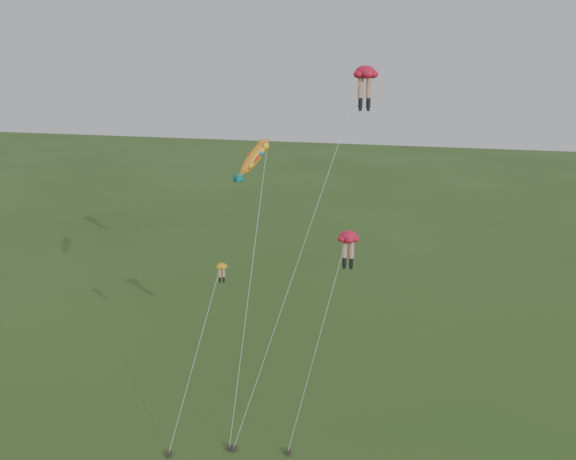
# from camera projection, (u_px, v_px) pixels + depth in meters

# --- Properties ---
(ground) EXTENTS (300.00, 300.00, 0.00)m
(ground) POSITION_uv_depth(u_px,v_px,m) (241.00, 440.00, 38.71)
(ground) COLOR #2C4C1B
(ground) RESTS_ON ground
(legs_kite_red_high) EXTENTS (6.13, 13.18, 21.96)m
(legs_kite_red_high) POSITION_uv_depth(u_px,v_px,m) (364.00, 79.00, 42.07)
(legs_kite_red_high) COLOR red
(legs_kite_red_high) RESTS_ON ground
(legs_kite_red_mid) EXTENTS (3.33, 4.65, 12.70)m
(legs_kite_red_mid) POSITION_uv_depth(u_px,v_px,m) (347.00, 243.00, 37.11)
(legs_kite_red_mid) COLOR red
(legs_kite_red_mid) RESTS_ON ground
(legs_kite_yellow) EXTENTS (1.10, 8.19, 9.53)m
(legs_kite_yellow) POSITION_uv_depth(u_px,v_px,m) (218.00, 281.00, 41.29)
(legs_kite_yellow) COLOR gold
(legs_kite_yellow) RESTS_ON ground
(fish_kite) EXTENTS (2.53, 9.95, 17.56)m
(fish_kite) POSITION_uv_depth(u_px,v_px,m) (254.00, 159.00, 41.82)
(fish_kite) COLOR yellow
(fish_kite) RESTS_ON ground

